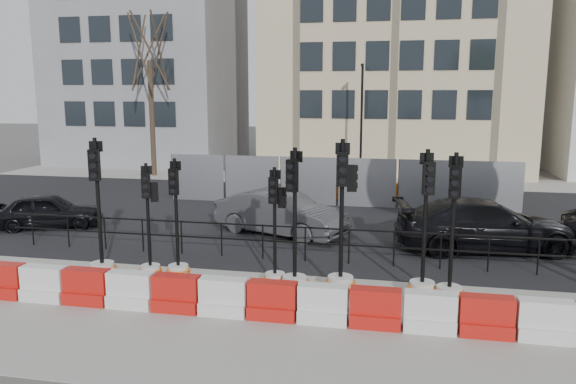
% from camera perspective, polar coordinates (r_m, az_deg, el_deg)
% --- Properties ---
extents(ground, '(120.00, 120.00, 0.00)m').
position_cam_1_polar(ground, '(14.48, 0.94, -8.51)').
color(ground, '#51514C').
rests_on(ground, ground).
extents(sidewalk_near, '(40.00, 6.00, 0.02)m').
position_cam_1_polar(sidewalk_near, '(11.73, -1.79, -13.07)').
color(sidewalk_near, gray).
rests_on(sidewalk_near, ground).
extents(road, '(40.00, 14.00, 0.03)m').
position_cam_1_polar(road, '(21.15, 4.39, -2.48)').
color(road, black).
rests_on(road, ground).
extents(sidewalk_far, '(40.00, 4.00, 0.02)m').
position_cam_1_polar(sidewalk_far, '(29.95, 6.51, 1.22)').
color(sidewalk_far, gray).
rests_on(sidewalk_far, ground).
extents(building_grey, '(11.00, 9.06, 14.00)m').
position_cam_1_polar(building_grey, '(39.19, -13.88, 13.34)').
color(building_grey, gray).
rests_on(building_grey, ground).
extents(building_cream, '(15.00, 10.06, 18.00)m').
position_cam_1_polar(building_cream, '(35.75, 11.03, 17.00)').
color(building_cream, beige).
rests_on(building_cream, ground).
extents(kerb_railing, '(18.00, 0.04, 1.00)m').
position_cam_1_polar(kerb_railing, '(15.41, 1.76, -4.68)').
color(kerb_railing, black).
rests_on(kerb_railing, ground).
extents(heras_fencing, '(14.33, 1.72, 2.00)m').
position_cam_1_polar(heras_fencing, '(23.77, 6.62, 0.46)').
color(heras_fencing, gray).
rests_on(heras_fencing, ground).
extents(lamp_post_far, '(0.12, 0.56, 6.00)m').
position_cam_1_polar(lamp_post_far, '(28.57, 7.47, 7.25)').
color(lamp_post_far, black).
rests_on(lamp_post_far, ground).
extents(tree_bare_far, '(2.00, 2.00, 9.00)m').
position_cam_1_polar(tree_bare_far, '(32.03, -13.91, 13.49)').
color(tree_bare_far, '#473828').
rests_on(tree_bare_far, ground).
extents(barrier_row, '(13.60, 0.50, 0.80)m').
position_cam_1_polar(barrier_row, '(11.78, -1.58, -11.10)').
color(barrier_row, red).
rests_on(barrier_row, ground).
extents(traffic_signal_a, '(0.70, 0.70, 3.55)m').
position_cam_1_polar(traffic_signal_a, '(14.75, -18.45, -5.72)').
color(traffic_signal_a, silver).
rests_on(traffic_signal_a, ground).
extents(traffic_signal_b, '(0.58, 0.58, 2.93)m').
position_cam_1_polar(traffic_signal_b, '(14.46, -13.84, -5.94)').
color(traffic_signal_b, silver).
rests_on(traffic_signal_b, ground).
extents(traffic_signal_c, '(0.60, 0.60, 3.05)m').
position_cam_1_polar(traffic_signal_c, '(14.29, -11.15, -6.31)').
color(traffic_signal_c, silver).
rests_on(traffic_signal_c, ground).
extents(traffic_signal_d, '(0.57, 0.57, 2.91)m').
position_cam_1_polar(traffic_signal_d, '(13.45, -1.31, -6.87)').
color(traffic_signal_d, silver).
rests_on(traffic_signal_d, ground).
extents(traffic_signal_e, '(0.67, 0.67, 3.41)m').
position_cam_1_polar(traffic_signal_e, '(13.06, 0.65, -7.36)').
color(traffic_signal_e, silver).
rests_on(traffic_signal_e, ground).
extents(traffic_signal_f, '(0.71, 0.71, 3.60)m').
position_cam_1_polar(traffic_signal_f, '(13.00, 5.44, -6.78)').
color(traffic_signal_f, silver).
rests_on(traffic_signal_f, ground).
extents(traffic_signal_g, '(0.67, 0.67, 3.41)m').
position_cam_1_polar(traffic_signal_g, '(13.06, 13.55, -7.65)').
color(traffic_signal_g, silver).
rests_on(traffic_signal_g, ground).
extents(traffic_signal_h, '(0.66, 0.66, 3.37)m').
position_cam_1_polar(traffic_signal_h, '(12.92, 16.14, -8.01)').
color(traffic_signal_h, silver).
rests_on(traffic_signal_h, ground).
extents(car_a, '(3.90, 4.57, 1.22)m').
position_cam_1_polar(car_a, '(20.92, -23.22, -1.76)').
color(car_a, black).
rests_on(car_a, ground).
extents(car_b, '(4.54, 5.47, 1.46)m').
position_cam_1_polar(car_b, '(18.33, -0.76, -2.14)').
color(car_b, '#434347').
rests_on(car_b, ground).
extents(car_c, '(3.87, 5.95, 1.52)m').
position_cam_1_polar(car_c, '(17.47, 19.40, -3.24)').
color(car_c, black).
rests_on(car_c, ground).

